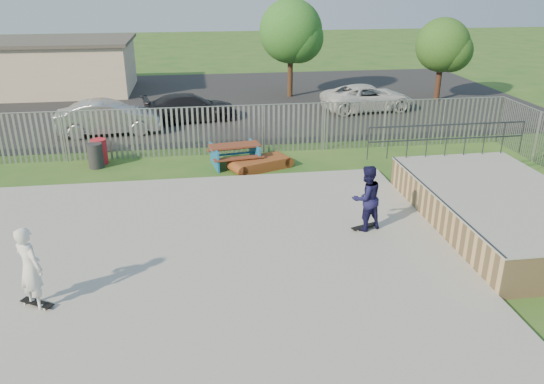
{
  "coord_description": "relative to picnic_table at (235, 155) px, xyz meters",
  "views": [
    {
      "loc": [
        0.98,
        -11.82,
        6.85
      ],
      "look_at": [
        2.98,
        2.0,
        1.1
      ],
      "focal_mm": 35.0,
      "sensor_mm": 36.0,
      "label": 1
    }
  ],
  "objects": [
    {
      "name": "concrete_slab",
      "position": [
        -2.35,
        -7.62,
        -0.34
      ],
      "size": [
        15.0,
        12.0,
        0.15
      ],
      "primitive_type": "cube",
      "color": "#9C9C97",
      "rests_on": "ground"
    },
    {
      "name": "skater_navy",
      "position": [
        3.17,
        -6.41,
        0.68
      ],
      "size": [
        1.1,
        0.98,
        1.89
      ],
      "primitive_type": "imported",
      "rotation": [
        0.0,
        0.0,
        3.48
      ],
      "color": "#14133D",
      "rests_on": "concrete_slab"
    },
    {
      "name": "tree_mid",
      "position": [
        4.26,
        11.92,
        3.39
      ],
      "size": [
        3.66,
        3.66,
        5.64
      ],
      "color": "#472D1C",
      "rests_on": "ground"
    },
    {
      "name": "car_dark",
      "position": [
        -1.68,
        6.93,
        0.28
      ],
      "size": [
        4.93,
        2.76,
        1.35
      ],
      "primitive_type": "imported",
      "rotation": [
        0.0,
        0.0,
        1.77
      ],
      "color": "black",
      "rests_on": "parking_lot"
    },
    {
      "name": "funbox",
      "position": [
        0.92,
        -0.58,
        -0.21
      ],
      "size": [
        2.23,
        1.68,
        0.4
      ],
      "rotation": [
        0.0,
        0.0,
        0.39
      ],
      "color": "brown",
      "rests_on": "ground"
    },
    {
      "name": "ground",
      "position": [
        -2.35,
        -7.62,
        -0.41
      ],
      "size": [
        120.0,
        120.0,
        0.0
      ],
      "primitive_type": "plane",
      "color": "#2A5A1F",
      "rests_on": "ground"
    },
    {
      "name": "picnic_table",
      "position": [
        0.0,
        0.0,
        0.0
      ],
      "size": [
        2.15,
        1.86,
        0.81
      ],
      "rotation": [
        0.0,
        0.0,
        0.16
      ],
      "color": "#602C1B",
      "rests_on": "ground"
    },
    {
      "name": "fence",
      "position": [
        -1.35,
        -3.03,
        0.59
      ],
      "size": [
        26.04,
        16.02,
        2.0
      ],
      "color": "gray",
      "rests_on": "ground"
    },
    {
      "name": "skater_white",
      "position": [
        -5.05,
        -9.04,
        0.68
      ],
      "size": [
        0.82,
        0.79,
        1.89
      ],
      "primitive_type": "imported",
      "rotation": [
        0.0,
        0.0,
        2.44
      ],
      "color": "white",
      "rests_on": "concrete_slab"
    },
    {
      "name": "quarter_pipe",
      "position": [
        7.15,
        -6.58,
        0.15
      ],
      "size": [
        5.5,
        7.05,
        2.19
      ],
      "color": "tan",
      "rests_on": "ground"
    },
    {
      "name": "building",
      "position": [
        -10.35,
        15.38,
        1.2
      ],
      "size": [
        10.4,
        6.4,
        3.2
      ],
      "color": "beige",
      "rests_on": "ground"
    },
    {
      "name": "tree_right",
      "position": [
        12.61,
        9.71,
        2.72
      ],
      "size": [
        3.02,
        3.02,
        4.66
      ],
      "color": "#43271B",
      "rests_on": "ground"
    },
    {
      "name": "car_silver",
      "position": [
        -5.38,
        5.09,
        0.37
      ],
      "size": [
        4.77,
        2.04,
        1.53
      ],
      "primitive_type": "imported",
      "rotation": [
        0.0,
        0.0,
        1.66
      ],
      "color": "#B4B4B9",
      "rests_on": "parking_lot"
    },
    {
      "name": "parking_lot",
      "position": [
        -2.35,
        11.38,
        -0.4
      ],
      "size": [
        40.0,
        18.0,
        0.02
      ],
      "primitive_type": "cube",
      "color": "black",
      "rests_on": "ground"
    },
    {
      "name": "skateboard_a",
      "position": [
        3.17,
        -6.41,
        -0.22
      ],
      "size": [
        0.82,
        0.45,
        0.08
      ],
      "rotation": [
        0.0,
        0.0,
        0.34
      ],
      "color": "black",
      "rests_on": "concrete_slab"
    },
    {
      "name": "trash_bin_grey",
      "position": [
        -5.27,
        0.43,
        0.06
      ],
      "size": [
        0.57,
        0.57,
        0.95
      ],
      "primitive_type": "cylinder",
      "color": "#29292B",
      "rests_on": "ground"
    },
    {
      "name": "trash_bin_red",
      "position": [
        -5.19,
        0.92,
        0.07
      ],
      "size": [
        0.58,
        0.58,
        0.97
      ],
      "primitive_type": "cylinder",
      "color": "red",
      "rests_on": "ground"
    },
    {
      "name": "car_white",
      "position": [
        7.78,
        7.79,
        0.3
      ],
      "size": [
        5.2,
        2.86,
        1.38
      ],
      "primitive_type": "imported",
      "rotation": [
        0.0,
        0.0,
        1.69
      ],
      "color": "silver",
      "rests_on": "parking_lot"
    },
    {
      "name": "skateboard_b",
      "position": [
        -5.05,
        -9.04,
        -0.22
      ],
      "size": [
        0.79,
        0.58,
        0.08
      ],
      "rotation": [
        0.0,
        0.0,
        -0.53
      ],
      "color": "black",
      "rests_on": "concrete_slab"
    }
  ]
}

